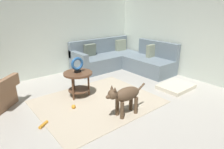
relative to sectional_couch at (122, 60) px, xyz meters
The scene contains 11 objects.
ground_plane 2.85m from the sectional_couch, 134.68° to the right, with size 6.00×6.00×0.10m, color #B7B2A8.
wall_back 2.44m from the sectional_couch, 155.09° to the left, with size 6.00×0.12×2.70m, color silver.
wall_right 2.47m from the sectional_couch, 64.81° to the right, with size 0.12×6.00×2.70m, color silver.
area_rug 2.28m from the sectional_couch, 144.49° to the right, with size 2.30×1.90×0.01m, color #BCAD93.
sectional_couch is the anchor object (origin of this frame).
side_table 2.17m from the sectional_couch, 157.15° to the right, with size 0.60×0.60×0.54m.
torus_sculpture 2.21m from the sectional_couch, 157.15° to the right, with size 0.28×0.08×0.33m.
dog_bed_mat 1.95m from the sectional_couch, 90.36° to the right, with size 0.80×0.60×0.09m, color beige.
dog 2.69m from the sectional_couch, 130.84° to the right, with size 0.85×0.26×0.63m.
dog_toy_ball 2.68m from the sectional_couch, 151.90° to the right, with size 0.08×0.08×0.08m, color orange.
dog_toy_rope 3.35m from the sectional_couch, 154.29° to the right, with size 0.05×0.05×0.19m, color orange.
Camera 1 is at (-1.82, -2.18, 1.82)m, focal length 30.56 mm.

